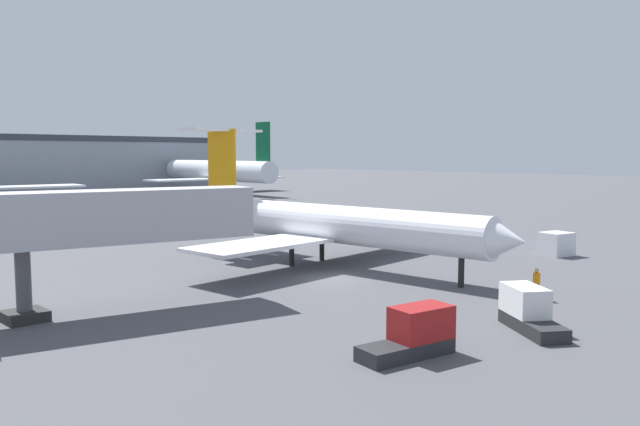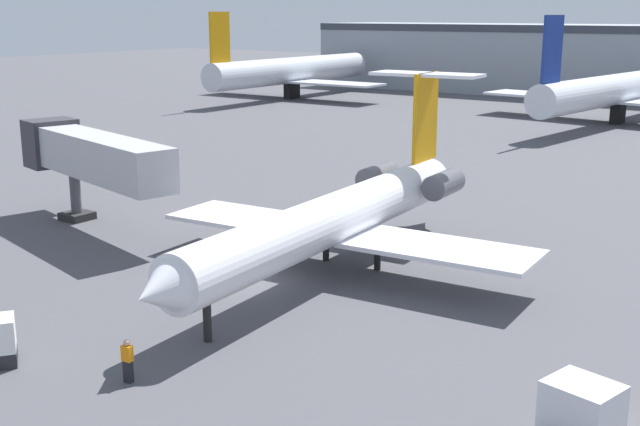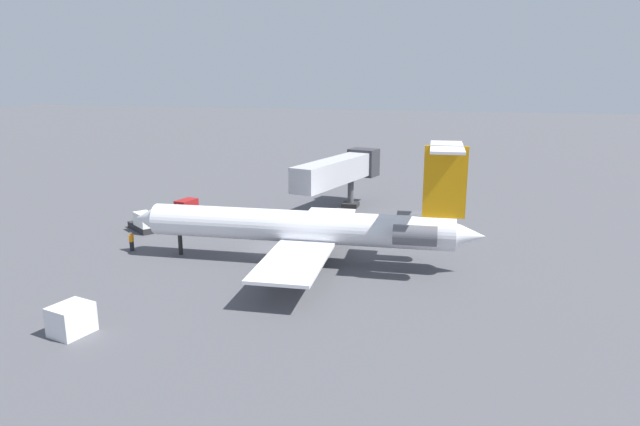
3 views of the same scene
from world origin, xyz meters
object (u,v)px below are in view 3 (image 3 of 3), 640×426
Objects in this scene: cargo_container_uld at (71,319)px; baggage_tug_trailing at (144,223)px; ground_crew_marshaller at (132,241)px; regional_jet at (310,226)px; jet_bridge at (342,170)px; baggage_tug_lead at (189,209)px.

baggage_tug_trailing is at bearing -157.97° from cargo_container_uld.
ground_crew_marshaller is at bearing 23.47° from baggage_tug_trailing.
regional_jet reaches higher than ground_crew_marshaller.
jet_bridge is at bearing 166.42° from cargo_container_uld.
baggage_tug_lead is at bearing -165.53° from cargo_container_uld.
cargo_container_uld reaches higher than ground_crew_marshaller.
ground_crew_marshaller is at bearing -86.25° from regional_jet.
ground_crew_marshaller is 12.48m from baggage_tug_lead.
cargo_container_uld is (14.98, 5.88, 0.04)m from ground_crew_marshaller.
regional_jet is 6.88× the size of baggage_tug_lead.
ground_crew_marshaller is at bearing -158.55° from cargo_container_uld.
baggage_tug_trailing is at bearing -51.38° from jet_bridge.
ground_crew_marshaller is (1.04, -15.83, -2.27)m from regional_jet.
baggage_tug_lead is 1.62× the size of cargo_container_uld.
regional_jet is at bearing 5.34° from jet_bridge.
regional_jet is 7.09× the size of baggage_tug_trailing.
ground_crew_marshaller is at bearing 5.46° from baggage_tug_lead.
regional_jet is 17.06× the size of ground_crew_marshaller.
cargo_container_uld is at bearing -13.58° from jet_bridge.
cargo_container_uld is at bearing 22.03° from baggage_tug_trailing.
baggage_tug_trailing is (-4.83, -18.38, -2.29)m from regional_jet.
ground_crew_marshaller is 0.66× the size of cargo_container_uld.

